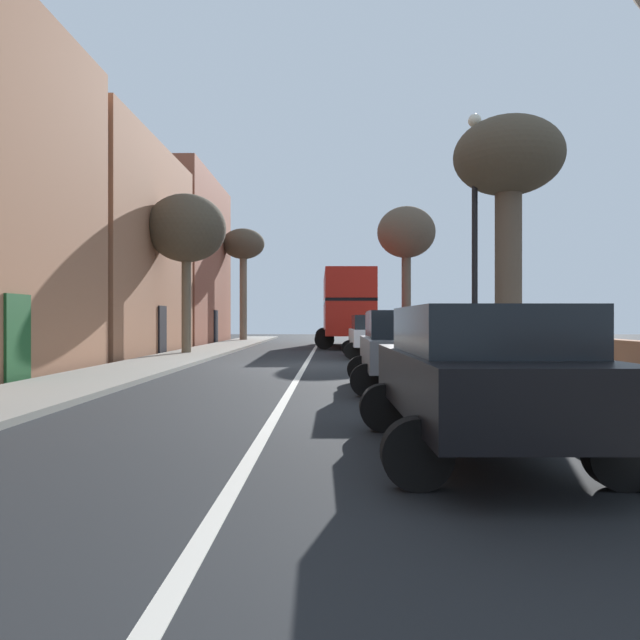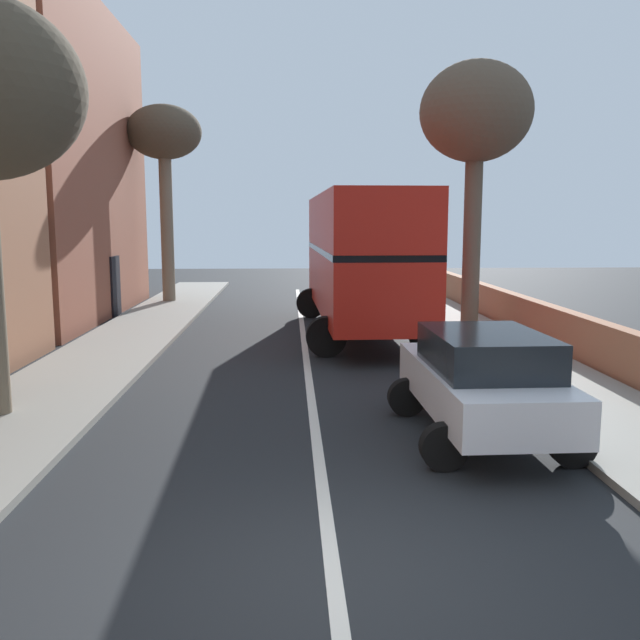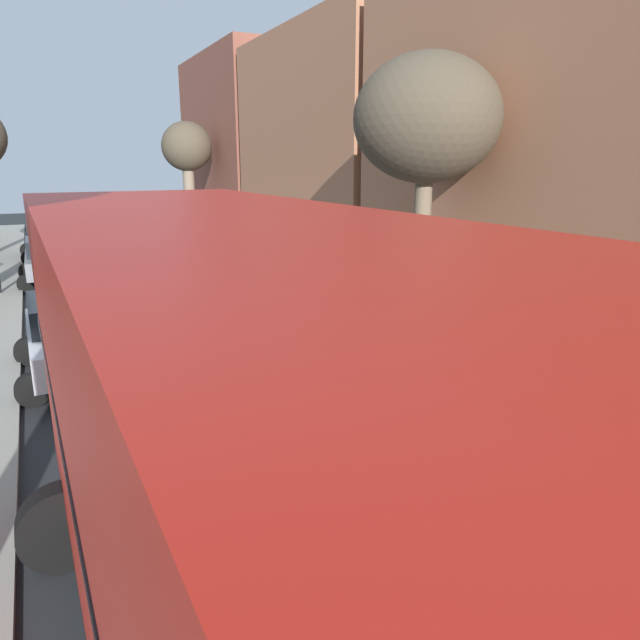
{
  "view_description": "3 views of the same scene",
  "coord_description": "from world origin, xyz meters",
  "px_view_note": "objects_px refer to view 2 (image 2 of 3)",
  "views": [
    {
      "loc": [
        0.88,
        -19.92,
        1.5
      ],
      "look_at": [
        0.36,
        6.44,
        1.49
      ],
      "focal_mm": 33.81,
      "sensor_mm": 36.0,
      "label": 1
    },
    {
      "loc": [
        -0.4,
        -5.88,
        3.3
      ],
      "look_at": [
        0.22,
        7.69,
        1.31
      ],
      "focal_mm": 38.04,
      "sensor_mm": 36.0,
      "label": 2
    },
    {
      "loc": [
        2.98,
        16.85,
        4.43
      ],
      "look_at": [
        -0.8,
        9.04,
        2.08
      ],
      "focal_mm": 32.95,
      "sensor_mm": 36.0,
      "label": 3
    }
  ],
  "objects_px": {
    "street_tree_left_0": "(164,139)",
    "street_tree_right_3": "(476,117)",
    "parked_car_white_right_2": "(482,379)",
    "double_decker_bus": "(361,254)"
  },
  "relations": [
    {
      "from": "street_tree_left_0",
      "to": "street_tree_right_3",
      "type": "relative_size",
      "value": 0.98
    },
    {
      "from": "parked_car_white_right_2",
      "to": "street_tree_left_0",
      "type": "height_order",
      "value": "street_tree_left_0"
    },
    {
      "from": "parked_car_white_right_2",
      "to": "street_tree_left_0",
      "type": "xyz_separation_m",
      "value": [
        -7.76,
        17.67,
        5.52
      ]
    },
    {
      "from": "parked_car_white_right_2",
      "to": "street_tree_left_0",
      "type": "bearing_deg",
      "value": 113.72
    },
    {
      "from": "parked_car_white_right_2",
      "to": "street_tree_right_3",
      "type": "relative_size",
      "value": 0.54
    },
    {
      "from": "street_tree_right_3",
      "to": "parked_car_white_right_2",
      "type": "bearing_deg",
      "value": -104.01
    },
    {
      "from": "street_tree_left_0",
      "to": "street_tree_right_3",
      "type": "distance_m",
      "value": 12.63
    },
    {
      "from": "street_tree_left_0",
      "to": "street_tree_right_3",
      "type": "bearing_deg",
      "value": -34.8
    },
    {
      "from": "double_decker_bus",
      "to": "parked_car_white_right_2",
      "type": "bearing_deg",
      "value": -85.39
    },
    {
      "from": "street_tree_left_0",
      "to": "street_tree_right_3",
      "type": "xyz_separation_m",
      "value": [
        10.37,
        -7.21,
        -0.16
      ]
    }
  ]
}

